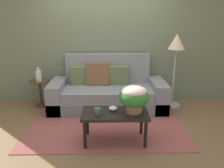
{
  "coord_description": "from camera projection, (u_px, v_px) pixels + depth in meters",
  "views": [
    {
      "loc": [
        0.03,
        -3.36,
        1.79
      ],
      "look_at": [
        0.1,
        0.17,
        0.7
      ],
      "focal_mm": 35.19,
      "sensor_mm": 36.0,
      "label": 1
    }
  ],
  "objects": [
    {
      "name": "snack_bowl",
      "position": [
        113.0,
        108.0,
        3.22
      ],
      "size": [
        0.13,
        0.13,
        0.07
      ],
      "color": "silver",
      "rests_on": "coffee_table"
    },
    {
      "name": "side_table",
      "position": [
        40.0,
        89.0,
        4.49
      ],
      "size": [
        0.4,
        0.4,
        0.56
      ],
      "color": "#4C331E",
      "rests_on": "ground"
    },
    {
      "name": "coffee_table",
      "position": [
        115.0,
        116.0,
        3.19
      ],
      "size": [
        0.96,
        0.5,
        0.47
      ],
      "color": "black",
      "rests_on": "ground"
    },
    {
      "name": "coffee_mug",
      "position": [
        98.0,
        111.0,
        3.09
      ],
      "size": [
        0.14,
        0.09,
        0.09
      ],
      "color": "#3D664C",
      "rests_on": "coffee_table"
    },
    {
      "name": "wall_back",
      "position": [
        106.0,
        36.0,
        4.61
      ],
      "size": [
        6.4,
        0.12,
        2.79
      ],
      "primitive_type": "cube",
      "color": "slate",
      "rests_on": "ground"
    },
    {
      "name": "table_vase",
      "position": [
        39.0,
        75.0,
        4.39
      ],
      "size": [
        0.12,
        0.12,
        0.27
      ],
      "color": "silver",
      "rests_on": "side_table"
    },
    {
      "name": "area_rug",
      "position": [
        106.0,
        123.0,
        3.84
      ],
      "size": [
        2.63,
        1.79,
        0.01
      ],
      "primitive_type": "cube",
      "color": "#994C47",
      "rests_on": "ground"
    },
    {
      "name": "couch",
      "position": [
        107.0,
        92.0,
        4.47
      ],
      "size": [
        2.28,
        0.9,
        1.06
      ],
      "color": "slate",
      "rests_on": "ground"
    },
    {
      "name": "ground_plane",
      "position": [
        106.0,
        127.0,
        3.74
      ],
      "size": [
        14.0,
        14.0,
        0.0
      ],
      "primitive_type": "plane",
      "color": "brown"
    },
    {
      "name": "potted_plant",
      "position": [
        134.0,
        96.0,
        3.1
      ],
      "size": [
        0.43,
        0.43,
        0.4
      ],
      "color": "#A36B4C",
      "rests_on": "coffee_table"
    },
    {
      "name": "floor_lamp",
      "position": [
        176.0,
        49.0,
        4.29
      ],
      "size": [
        0.35,
        0.35,
        1.48
      ],
      "color": "#B2B2B7",
      "rests_on": "ground"
    }
  ]
}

